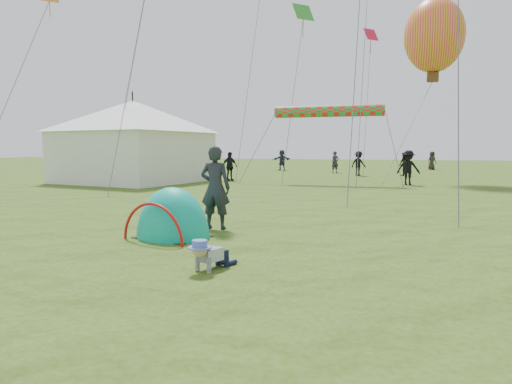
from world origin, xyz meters
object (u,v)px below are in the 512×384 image
(popup_tent, at_px, (173,237))
(standing_adult, at_px, (215,188))
(balloon_kite, at_px, (434,40))
(event_marquee, at_px, (134,138))
(crawling_toddler, at_px, (209,254))

(popup_tent, relative_size, standing_adult, 1.11)
(balloon_kite, bearing_deg, event_marquee, -160.62)
(crawling_toddler, xyz_separation_m, standing_adult, (-1.30, 3.44, 0.72))
(popup_tent, distance_m, balloon_kite, 21.94)
(event_marquee, distance_m, balloon_kite, 17.79)
(popup_tent, relative_size, event_marquee, 0.31)
(crawling_toddler, bearing_deg, standing_adult, 131.14)
(popup_tent, height_order, standing_adult, standing_adult)
(standing_adult, distance_m, event_marquee, 16.23)
(popup_tent, distance_m, event_marquee, 17.05)
(standing_adult, height_order, balloon_kite, balloon_kite)
(popup_tent, xyz_separation_m, standing_adult, (0.48, 1.24, 0.98))
(event_marquee, bearing_deg, balloon_kite, 29.50)
(crawling_toddler, distance_m, event_marquee, 19.81)
(standing_adult, xyz_separation_m, event_marquee, (-10.13, 12.60, 1.45))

